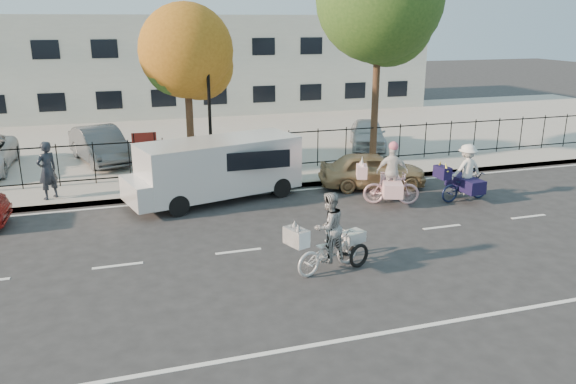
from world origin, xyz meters
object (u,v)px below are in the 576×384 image
object	(u,v)px
lot_car_c	(101,145)
white_van	(217,167)
lamppost	(209,97)
unicorn_bike	(391,181)
bull_bike	(465,178)
pedestrian	(47,170)
lot_car_d	(368,133)
zebra_trike	(329,240)
gold_sedan	(372,170)

from	to	relation	value
lot_car_c	white_van	bearing A→B (deg)	-75.06
lamppost	unicorn_bike	world-z (taller)	lamppost
bull_bike	pedestrian	size ratio (longest dim) A/B	1.09
lot_car_d	lot_car_c	bearing A→B (deg)	-162.43
zebra_trike	unicorn_bike	bearing A→B (deg)	-62.90
bull_bike	white_van	size ratio (longest dim) A/B	0.34
zebra_trike	pedestrian	size ratio (longest dim) A/B	1.19
zebra_trike	unicorn_bike	size ratio (longest dim) A/B	1.07
unicorn_bike	gold_sedan	size ratio (longest dim) A/B	0.56
bull_bike	lot_car_d	bearing A→B (deg)	-5.82
lamppost	gold_sedan	size ratio (longest dim) A/B	1.16
pedestrian	lot_car_c	distance (m)	4.93
lamppost	lot_car_c	bearing A→B (deg)	137.31
zebra_trike	pedestrian	distance (m)	10.11
lamppost	bull_bike	distance (m)	9.24
lot_car_d	gold_sedan	bearing A→B (deg)	-92.35
lamppost	gold_sedan	xyz separation A→B (m)	(5.29, -2.53, -2.48)
zebra_trike	unicorn_bike	distance (m)	5.52
unicorn_bike	bull_bike	distance (m)	2.53
lot_car_d	zebra_trike	bearing A→B (deg)	-98.01
bull_bike	lot_car_d	distance (m)	7.75
gold_sedan	pedestrian	size ratio (longest dim) A/B	1.97
pedestrian	lot_car_c	world-z (taller)	pedestrian
gold_sedan	white_van	bearing A→B (deg)	99.17
white_van	pedestrian	size ratio (longest dim) A/B	3.19
pedestrian	lot_car_d	world-z (taller)	pedestrian
lot_car_c	bull_bike	bearing A→B (deg)	-53.43
lamppost	bull_bike	size ratio (longest dim) A/B	2.10
lot_car_c	unicorn_bike	bearing A→B (deg)	-59.05
gold_sedan	pedestrian	xyz separation A→B (m)	(-10.78, 1.49, 0.46)
unicorn_bike	white_van	size ratio (longest dim) A/B	0.35
lot_car_c	lot_car_d	size ratio (longest dim) A/B	1.16
white_van	lot_car_d	xyz separation A→B (m)	(7.86, 5.25, -0.33)
bull_bike	lot_car_c	size ratio (longest dim) A/B	0.48
unicorn_bike	pedestrian	bearing A→B (deg)	93.11
lamppost	lot_car_c	xyz separation A→B (m)	(-3.92, 3.62, -2.25)
lamppost	zebra_trike	xyz separation A→B (m)	(1.32, -8.51, -2.36)
zebra_trike	lot_car_d	xyz separation A→B (m)	(6.32, 11.46, 0.03)
white_van	gold_sedan	world-z (taller)	white_van
unicorn_bike	gold_sedan	bearing A→B (deg)	12.99
zebra_trike	bull_bike	world-z (taller)	zebra_trike
unicorn_bike	white_van	xyz separation A→B (m)	(-5.24, 2.12, 0.35)
gold_sedan	pedestrian	world-z (taller)	pedestrian
lamppost	bull_bike	xyz separation A→B (m)	(7.53, -4.80, -2.35)
zebra_trike	bull_bike	bearing A→B (deg)	-79.87
zebra_trike	lamppost	bearing A→B (deg)	-11.87
pedestrian	gold_sedan	bearing A→B (deg)	132.38
unicorn_bike	lot_car_c	distance (m)	12.03
zebra_trike	lot_car_c	distance (m)	13.21
unicorn_bike	pedestrian	distance (m)	11.05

